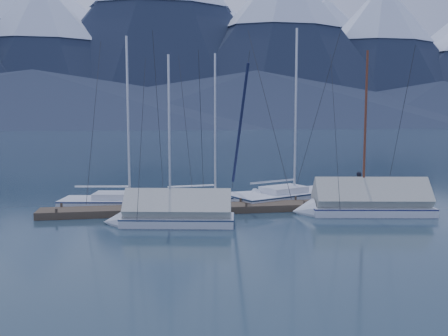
{
  "coord_description": "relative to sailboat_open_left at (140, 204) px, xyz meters",
  "views": [
    {
      "loc": [
        -3.94,
        -21.28,
        4.67
      ],
      "look_at": [
        0.0,
        2.0,
        2.2
      ],
      "focal_mm": 38.0,
      "sensor_mm": 36.0,
      "label": 1
    }
  ],
  "objects": [
    {
      "name": "sailboat_open_left",
      "position": [
        0.0,
        0.0,
        0.0
      ],
      "size": [
        7.62,
        3.49,
        9.75
      ],
      "color": "silver",
      "rests_on": "ground"
    },
    {
      "name": "dock",
      "position": [
        4.22,
        -1.82,
        -0.06
      ],
      "size": [
        18.0,
        1.5,
        0.54
      ],
      "color": "#382D23",
      "rests_on": "ground"
    },
    {
      "name": "sailboat_open_mid",
      "position": [
        4.6,
        0.59,
        -0.01
      ],
      "size": [
        6.99,
        3.07,
        8.98
      ],
      "color": "white",
      "rests_on": "ground"
    },
    {
      "name": "mountain_range",
      "position": [
        8.34,
        366.62,
        58.48
      ],
      "size": [
        877.0,
        584.0,
        150.5
      ],
      "color": "#475675",
      "rests_on": "ground"
    },
    {
      "name": "ground",
      "position": [
        4.22,
        -3.82,
        -0.17
      ],
      "size": [
        1000.0,
        1000.0,
        0.0
      ],
      "primitive_type": "plane",
      "color": "#162633",
      "rests_on": "ground"
    },
    {
      "name": "person",
      "position": [
        11.4,
        -1.99,
        0.94
      ],
      "size": [
        0.44,
        0.61,
        1.54
      ],
      "primitive_type": "imported",
      "rotation": [
        0.0,
        0.0,
        1.43
      ],
      "color": "black",
      "rests_on": "dock"
    },
    {
      "name": "sailboat_covered_far",
      "position": [
        1.26,
        -4.4,
        0.23
      ],
      "size": [
        6.02,
        2.87,
        8.13
      ],
      "color": "silver",
      "rests_on": "ground"
    },
    {
      "name": "sailboat_covered_near",
      "position": [
        10.71,
        -3.58,
        0.27
      ],
      "size": [
        7.01,
        3.31,
        8.77
      ],
      "color": "silver",
      "rests_on": "ground"
    },
    {
      "name": "sailboat_open_right",
      "position": [
        9.27,
        0.97,
        0.02
      ],
      "size": [
        8.26,
        5.31,
        10.62
      ],
      "color": "silver",
      "rests_on": "ground"
    },
    {
      "name": "mooring_posts",
      "position": [
        3.72,
        -1.82,
        0.18
      ],
      "size": [
        15.12,
        1.52,
        0.35
      ],
      "color": "#382D23",
      "rests_on": "ground"
    }
  ]
}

